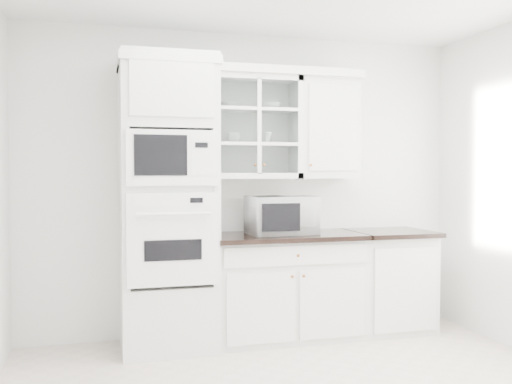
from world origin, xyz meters
name	(u,v)px	position (x,y,z in m)	size (l,w,h in m)	color
room_shell	(294,125)	(0.00, 0.43, 1.78)	(4.00, 3.50, 2.70)	white
oven_column	(168,203)	(-0.75, 1.42, 1.20)	(0.76, 0.68, 2.40)	silver
base_cabinet_run	(286,285)	(0.28, 1.45, 0.46)	(1.32, 0.67, 0.92)	silver
extra_base_cabinet	(388,280)	(1.28, 1.45, 0.46)	(0.72, 0.67, 0.92)	silver
upper_cabinet_glass	(254,127)	(0.03, 1.58, 1.85)	(0.80, 0.33, 0.90)	silver
upper_cabinet_solid	(326,129)	(0.71, 1.58, 1.85)	(0.55, 0.33, 0.90)	silver
crown_molding	(243,71)	(-0.07, 1.56, 2.33)	(2.14, 0.38, 0.07)	white
countertop_microwave	(281,215)	(0.23, 1.43, 1.08)	(0.57, 0.47, 0.33)	white
bowl_a	(230,106)	(-0.19, 1.58, 2.03)	(0.20, 0.20, 0.05)	white
bowl_b	(271,106)	(0.18, 1.57, 2.04)	(0.18, 0.18, 0.06)	white
cup_a	(234,138)	(-0.15, 1.60, 1.76)	(0.12, 0.12, 0.09)	white
cup_b	(266,138)	(0.13, 1.58, 1.76)	(0.11, 0.11, 0.10)	white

